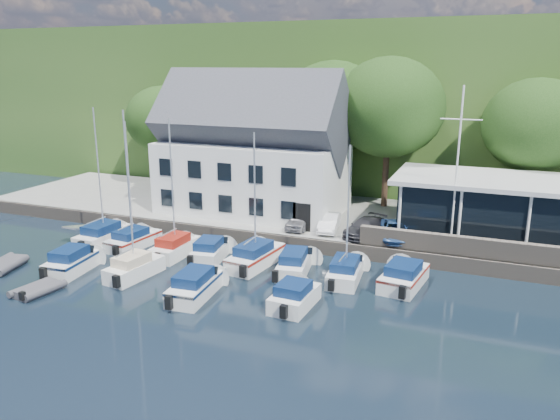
# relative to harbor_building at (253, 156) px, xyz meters

# --- Properties ---
(ground) EXTENTS (180.00, 180.00, 0.00)m
(ground) POSITION_rel_harbor_building_xyz_m (7.00, -16.50, -5.35)
(ground) COLOR black
(ground) RESTS_ON ground
(quay) EXTENTS (60.00, 13.00, 1.00)m
(quay) POSITION_rel_harbor_building_xyz_m (7.00, 1.00, -4.85)
(quay) COLOR gray
(quay) RESTS_ON ground
(quay_face) EXTENTS (60.00, 0.30, 1.00)m
(quay_face) POSITION_rel_harbor_building_xyz_m (7.00, -5.50, -4.85)
(quay_face) COLOR #655B51
(quay_face) RESTS_ON ground
(hillside) EXTENTS (160.00, 75.00, 16.00)m
(hillside) POSITION_rel_harbor_building_xyz_m (7.00, 45.50, 2.65)
(hillside) COLOR #2B4E1D
(hillside) RESTS_ON ground
(field_patch) EXTENTS (50.00, 30.00, 0.30)m
(field_patch) POSITION_rel_harbor_building_xyz_m (15.00, 53.50, 10.80)
(field_patch) COLOR brown
(field_patch) RESTS_ON hillside
(harbor_building) EXTENTS (14.40, 8.20, 8.70)m
(harbor_building) POSITION_rel_harbor_building_xyz_m (0.00, 0.00, 0.00)
(harbor_building) COLOR white
(harbor_building) RESTS_ON quay
(club_pavilion) EXTENTS (13.20, 7.20, 4.10)m
(club_pavilion) POSITION_rel_harbor_building_xyz_m (18.00, -0.50, -2.30)
(club_pavilion) COLOR black
(club_pavilion) RESTS_ON quay
(seawall) EXTENTS (18.00, 0.50, 1.20)m
(seawall) POSITION_rel_harbor_building_xyz_m (19.00, -5.10, -3.75)
(seawall) COLOR #655B51
(seawall) RESTS_ON quay
(gangway) EXTENTS (1.20, 6.00, 1.40)m
(gangway) POSITION_rel_harbor_building_xyz_m (-9.50, -7.50, -5.35)
(gangway) COLOR silver
(gangway) RESTS_ON ground
(car_silver) EXTENTS (1.58, 3.65, 1.22)m
(car_silver) POSITION_rel_harbor_building_xyz_m (5.14, -3.35, -3.74)
(car_silver) COLOR #A7A7AC
(car_silver) RESTS_ON quay
(car_white) EXTENTS (1.74, 3.73, 1.18)m
(car_white) POSITION_rel_harbor_building_xyz_m (7.28, -3.20, -3.76)
(car_white) COLOR white
(car_white) RESTS_ON quay
(car_dgrey) EXTENTS (2.67, 4.32, 1.17)m
(car_dgrey) POSITION_rel_harbor_building_xyz_m (9.88, -3.42, -3.77)
(car_dgrey) COLOR #29292E
(car_dgrey) RESTS_ON quay
(car_blue) EXTENTS (2.39, 4.02, 1.29)m
(car_blue) POSITION_rel_harbor_building_xyz_m (11.98, -3.46, -3.71)
(car_blue) COLOR #2C4F88
(car_blue) RESTS_ON quay
(flagpole) EXTENTS (2.45, 0.20, 10.21)m
(flagpole) POSITION_rel_harbor_building_xyz_m (15.58, -3.70, 0.75)
(flagpole) COLOR white
(flagpole) RESTS_ON quay
(tree_0) EXTENTS (6.90, 6.90, 9.43)m
(tree_0) POSITION_rel_harbor_building_xyz_m (-11.67, 5.17, 0.37)
(tree_0) COLOR #17320F
(tree_0) RESTS_ON quay
(tree_1) EXTENTS (6.92, 6.92, 9.46)m
(tree_1) POSITION_rel_harbor_building_xyz_m (-4.80, 6.05, 0.38)
(tree_1) COLOR #17320F
(tree_1) RESTS_ON quay
(tree_2) EXTENTS (8.57, 8.57, 11.72)m
(tree_2) POSITION_rel_harbor_building_xyz_m (4.73, 5.80, 1.51)
(tree_2) COLOR #17320F
(tree_2) RESTS_ON quay
(tree_3) EXTENTS (8.80, 8.80, 12.02)m
(tree_3) POSITION_rel_harbor_building_xyz_m (9.55, 5.02, 1.66)
(tree_3) COLOR #17320F
(tree_3) RESTS_ON quay
(tree_4) EXTENTS (7.68, 7.68, 10.49)m
(tree_4) POSITION_rel_harbor_building_xyz_m (20.29, 5.61, 0.90)
(tree_4) COLOR #17320F
(tree_4) RESTS_ON quay
(boat_r1_0) EXTENTS (2.34, 6.59, 9.50)m
(boat_r1_0) POSITION_rel_harbor_building_xyz_m (-7.60, -9.08, -0.60)
(boat_r1_0) COLOR silver
(boat_r1_0) RESTS_ON ground
(boat_r1_1) EXTENTS (2.59, 6.13, 8.29)m
(boat_r1_1) POSITION_rel_harbor_building_xyz_m (-5.25, -8.91, -1.21)
(boat_r1_1) COLOR silver
(boat_r1_1) RESTS_ON ground
(boat_r1_2) EXTENTS (1.95, 5.81, 9.02)m
(boat_r1_2) POSITION_rel_harbor_building_xyz_m (-1.55, -9.36, -0.84)
(boat_r1_2) COLOR silver
(boat_r1_2) RESTS_ON ground
(boat_r1_3) EXTENTS (2.71, 5.55, 1.42)m
(boat_r1_3) POSITION_rel_harbor_building_xyz_m (0.96, -9.08, -4.64)
(boat_r1_3) COLOR silver
(boat_r1_3) RESTS_ON ground
(boat_r1_4) EXTENTS (2.82, 6.95, 9.49)m
(boat_r1_4) POSITION_rel_harbor_building_xyz_m (4.18, -9.06, -0.60)
(boat_r1_4) COLOR silver
(boat_r1_4) RESTS_ON ground
(boat_r1_5) EXTENTS (2.73, 6.28, 1.46)m
(boat_r1_5) POSITION_rel_harbor_building_xyz_m (6.91, -9.24, -4.62)
(boat_r1_5) COLOR silver
(boat_r1_5) RESTS_ON ground
(boat_r1_6) EXTENTS (2.40, 6.35, 8.31)m
(boat_r1_6) POSITION_rel_harbor_building_xyz_m (10.12, -9.14, -1.19)
(boat_r1_6) COLOR silver
(boat_r1_6) RESTS_ON ground
(boat_r1_7) EXTENTS (2.88, 6.06, 1.49)m
(boat_r1_7) POSITION_rel_harbor_building_xyz_m (13.49, -8.93, -4.60)
(boat_r1_7) COLOR silver
(boat_r1_7) RESTS_ON ground
(boat_r2_0) EXTENTS (2.56, 5.92, 1.56)m
(boat_r2_0) POSITION_rel_harbor_building_xyz_m (-5.91, -14.10, -4.57)
(boat_r2_0) COLOR silver
(boat_r2_0) RESTS_ON ground
(boat_r2_1) EXTENTS (2.48, 5.68, 9.07)m
(boat_r2_1) POSITION_rel_harbor_building_xyz_m (-1.79, -13.51, -0.81)
(boat_r2_1) COLOR silver
(boat_r2_1) RESTS_ON ground
(boat_r2_2) EXTENTS (2.46, 6.53, 1.51)m
(boat_r2_2) POSITION_rel_harbor_building_xyz_m (3.02, -14.48, -4.59)
(boat_r2_2) COLOR silver
(boat_r2_2) RESTS_ON ground
(boat_r2_3) EXTENTS (2.23, 4.86, 1.42)m
(boat_r2_3) POSITION_rel_harbor_building_xyz_m (8.58, -13.84, -4.64)
(boat_r2_3) COLOR silver
(boat_r2_3) RESTS_ON ground
(dinghy_0) EXTENTS (2.42, 3.31, 0.70)m
(dinghy_0) POSITION_rel_harbor_building_xyz_m (-10.20, -15.31, -5.00)
(dinghy_0) COLOR #3E3D42
(dinghy_0) RESTS_ON ground
(dinghy_1) EXTENTS (2.09, 2.99, 0.64)m
(dinghy_1) POSITION_rel_harbor_building_xyz_m (-5.38, -17.53, -5.03)
(dinghy_1) COLOR #3E3D42
(dinghy_1) RESTS_ON ground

